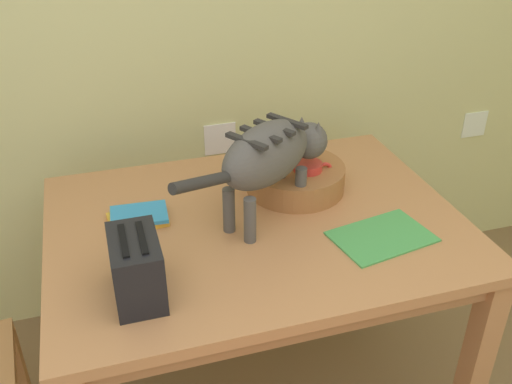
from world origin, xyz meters
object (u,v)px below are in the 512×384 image
object	(u,v)px
book_stack	(138,217)
coffee_mug	(308,173)
cat	(272,155)
wicker_basket	(295,177)
dining_table	(256,244)
toaster	(136,268)
saucer_bowl	(307,188)
magazine	(382,237)

from	to	relation	value
book_stack	coffee_mug	bearing A→B (deg)	1.59
cat	book_stack	xyz separation A→B (m)	(-0.40, 0.08, -0.19)
wicker_basket	coffee_mug	bearing A→B (deg)	-49.67
dining_table	toaster	bearing A→B (deg)	-147.40
saucer_bowl	toaster	size ratio (longest dim) A/B	0.97
cat	toaster	distance (m)	0.52
toaster	cat	bearing A→B (deg)	30.63
magazine	toaster	distance (m)	0.72
dining_table	wicker_basket	world-z (taller)	wicker_basket
coffee_mug	toaster	world-z (taller)	toaster
coffee_mug	dining_table	bearing A→B (deg)	-152.15
wicker_basket	book_stack	bearing A→B (deg)	-174.43
coffee_mug	magazine	distance (m)	0.34
saucer_bowl	coffee_mug	bearing A→B (deg)	0.00
saucer_bowl	magazine	size ratio (longest dim) A/B	0.69
dining_table	magazine	xyz separation A→B (m)	(0.33, -0.20, 0.09)
coffee_mug	magazine	bearing A→B (deg)	-69.80
saucer_bowl	coffee_mug	size ratio (longest dim) A/B	1.45
coffee_mug	toaster	bearing A→B (deg)	-149.04
book_stack	saucer_bowl	bearing A→B (deg)	1.60
magazine	wicker_basket	size ratio (longest dim) A/B	0.87
dining_table	cat	distance (m)	0.30
dining_table	book_stack	bearing A→B (deg)	164.36
book_stack	toaster	xyz separation A→B (m)	(-0.04, -0.34, 0.07)
saucer_bowl	magazine	bearing A→B (deg)	-69.31
saucer_bowl	wicker_basket	size ratio (longest dim) A/B	0.59
saucer_bowl	magazine	xyz separation A→B (m)	(0.12, -0.31, -0.01)
book_stack	wicker_basket	xyz separation A→B (m)	(0.53, 0.05, 0.03)
dining_table	wicker_basket	distance (m)	0.27
dining_table	magazine	size ratio (longest dim) A/B	4.42
dining_table	coffee_mug	size ratio (longest dim) A/B	9.35
wicker_basket	toaster	xyz separation A→B (m)	(-0.57, -0.39, 0.04)
coffee_mug	book_stack	world-z (taller)	coffee_mug
coffee_mug	toaster	xyz separation A→B (m)	(-0.60, -0.36, 0.01)
dining_table	book_stack	world-z (taller)	book_stack
cat	magazine	xyz separation A→B (m)	(0.27, -0.21, -0.21)
book_stack	cat	bearing A→B (deg)	-11.90
cat	coffee_mug	size ratio (longest dim) A/B	4.13
toaster	dining_table	bearing A→B (deg)	32.60
saucer_bowl	toaster	distance (m)	0.70
book_stack	toaster	size ratio (longest dim) A/B	0.93
wicker_basket	saucer_bowl	bearing A→B (deg)	-52.56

